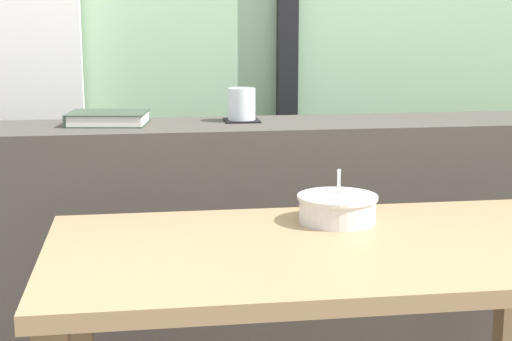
% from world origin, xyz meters
% --- Properties ---
extents(dark_console_ledge, '(2.80, 0.32, 0.86)m').
position_xyz_m(dark_console_ledge, '(0.00, 0.55, 0.43)').
color(dark_console_ledge, '#423D38').
rests_on(dark_console_ledge, ground).
extents(breakfast_table, '(1.21, 0.65, 0.69)m').
position_xyz_m(breakfast_table, '(0.08, -0.09, 0.58)').
color(breakfast_table, '#826849').
rests_on(breakfast_table, ground).
extents(coaster_square, '(0.10, 0.10, 0.00)m').
position_xyz_m(coaster_square, '(-0.03, 0.59, 0.86)').
color(coaster_square, black).
rests_on(coaster_square, dark_console_ledge).
extents(juice_glass, '(0.08, 0.08, 0.09)m').
position_xyz_m(juice_glass, '(-0.03, 0.59, 0.90)').
color(juice_glass, white).
rests_on(juice_glass, coaster_square).
extents(closed_book, '(0.24, 0.19, 0.03)m').
position_xyz_m(closed_book, '(-0.41, 0.58, 0.88)').
color(closed_book, '#334233').
rests_on(closed_book, dark_console_ledge).
extents(soup_bowl, '(0.19, 0.19, 0.13)m').
position_xyz_m(soup_bowl, '(0.13, 0.08, 0.72)').
color(soup_bowl, silver).
rests_on(soup_bowl, breakfast_table).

